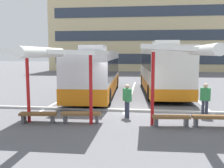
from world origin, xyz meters
name	(u,v)px	position (x,y,z in m)	size (l,w,h in m)	color
ground_plane	(125,112)	(0.00, 0.00, 0.00)	(160.00, 160.00, 0.00)	slate
terminal_building	(140,18)	(0.03, 35.81, 9.39)	(30.36, 12.89, 21.49)	#D1BC8C
coach_bus_0	(96,73)	(-2.43, 5.19, 1.57)	(3.09, 10.66, 3.45)	silver
coach_bus_1	(162,69)	(2.26, 6.97, 1.79)	(3.34, 10.60, 3.81)	silver
lane_stripe_0	(76,92)	(-4.30, 6.55, 0.00)	(0.16, 14.00, 0.01)	white
lane_stripe_1	(131,93)	(0.00, 6.55, 0.00)	(0.16, 14.00, 0.01)	white
lane_stripe_2	(190,94)	(4.30, 6.55, 0.00)	(0.16, 14.00, 0.01)	white
waiting_shelter_0	(56,54)	(-2.60, -2.60, 2.94)	(3.73, 5.08, 3.16)	red
bench_0	(38,115)	(-3.50, -2.44, 0.33)	(1.57, 0.59, 0.45)	brown
bench_1	(81,115)	(-1.70, -2.16, 0.34)	(1.69, 0.58, 0.45)	brown
waiting_shelter_1	(197,52)	(2.95, -2.35, 3.00)	(4.31, 4.61, 3.29)	red
bench_2	(171,118)	(2.05, -2.25, 0.33)	(1.55, 0.59, 0.45)	brown
bench_3	(216,119)	(3.85, -2.07, 0.34)	(1.92, 0.49, 0.45)	brown
platform_kerb	(125,110)	(0.00, 0.23, 0.06)	(44.00, 0.24, 0.12)	#ADADA8
waiting_passenger_0	(205,98)	(3.75, -0.46, 0.90)	(0.49, 0.32, 1.58)	#33384C
waiting_passenger_1	(127,99)	(0.18, -1.01, 0.88)	(0.43, 0.49, 1.55)	#33384C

